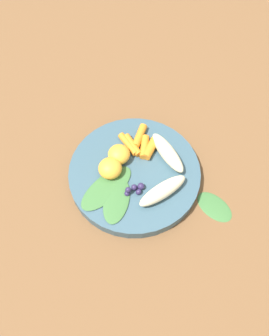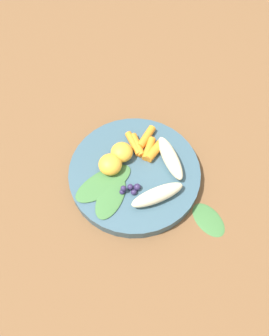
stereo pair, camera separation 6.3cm
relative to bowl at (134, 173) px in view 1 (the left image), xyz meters
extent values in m
plane|color=brown|center=(0.00, 0.00, -0.01)|extent=(2.40, 2.40, 0.00)
cylinder|color=#385666|center=(0.00, 0.00, 0.00)|extent=(0.28, 0.28, 0.03)
ellipsoid|color=beige|center=(0.01, -0.08, 0.03)|extent=(0.12, 0.06, 0.03)
ellipsoid|color=beige|center=(-0.07, -0.04, 0.03)|extent=(0.06, 0.12, 0.03)
ellipsoid|color=#F4A833|center=(0.01, 0.05, 0.03)|extent=(0.05, 0.05, 0.04)
ellipsoid|color=#F4A833|center=(0.04, 0.02, 0.03)|extent=(0.05, 0.05, 0.04)
cylinder|color=orange|center=(0.04, -0.05, 0.02)|extent=(0.05, 0.05, 0.02)
cylinder|color=orange|center=(0.05, -0.04, 0.02)|extent=(0.06, 0.04, 0.02)
cylinder|color=orange|center=(0.08, -0.04, 0.02)|extent=(0.06, 0.05, 0.02)
cylinder|color=orange|center=(0.06, -0.01, 0.02)|extent=(0.06, 0.03, 0.02)
cylinder|color=orange|center=(0.06, -0.01, 0.02)|extent=(0.06, 0.03, 0.02)
sphere|color=#2D234C|center=(-0.05, 0.03, 0.02)|extent=(0.01, 0.01, 0.01)
sphere|color=#2D234C|center=(-0.04, 0.00, 0.02)|extent=(0.01, 0.01, 0.01)
sphere|color=#2D234C|center=(-0.05, 0.03, 0.02)|extent=(0.01, 0.01, 0.01)
sphere|color=#2D234C|center=(-0.05, 0.01, 0.02)|extent=(0.01, 0.01, 0.01)
sphere|color=#2D234C|center=(-0.05, 0.03, 0.03)|extent=(0.01, 0.01, 0.01)
sphere|color=#2D234C|center=(-0.04, 0.01, 0.02)|extent=(0.01, 0.01, 0.01)
sphere|color=#2D234C|center=(-0.05, 0.01, 0.02)|extent=(0.01, 0.01, 0.01)
ellipsoid|color=#3D7038|center=(-0.02, 0.07, 0.02)|extent=(0.11, 0.14, 0.00)
ellipsoid|color=#3D7038|center=(-0.06, 0.06, 0.02)|extent=(0.12, 0.09, 0.00)
ellipsoid|color=#3D7038|center=(-0.12, -0.14, -0.01)|extent=(0.10, 0.08, 0.01)
camera|label=1|loc=(-0.33, 0.11, 0.62)|focal=35.24mm
camera|label=2|loc=(-0.35, 0.04, 0.62)|focal=35.24mm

